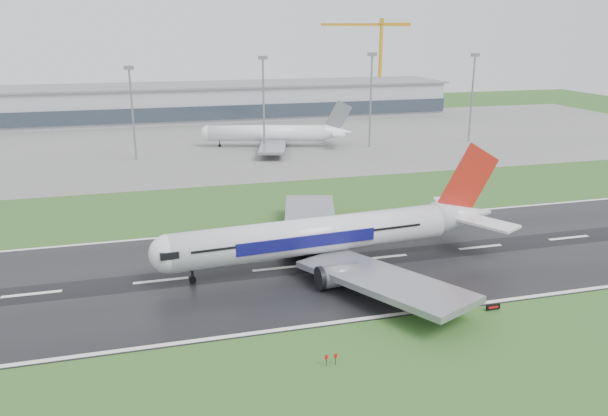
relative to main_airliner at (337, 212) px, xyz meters
name	(u,v)px	position (x,y,z in m)	size (l,w,h in m)	color
ground	(278,269)	(-10.71, 0.30, -9.68)	(520.00, 520.00, 0.00)	#28521E
runway	(278,268)	(-10.71, 0.30, -9.63)	(400.00, 45.00, 0.10)	black
apron	(202,142)	(-10.71, 125.30, -9.64)	(400.00, 130.00, 0.08)	slate
terminal	(187,103)	(-10.71, 185.30, -2.18)	(240.00, 36.00, 15.00)	#999CA5
main_airliner	(337,212)	(0.00, 0.00, 0.00)	(64.89, 61.80, 19.16)	silver
parked_airliner	(273,125)	(12.80, 109.51, -1.70)	(53.87, 50.15, 15.79)	white
tower_crane	(380,64)	(89.84, 200.30, 12.83)	(45.67, 2.49, 45.02)	orange
runway_sign	(493,307)	(16.71, -24.00, -9.16)	(2.30, 0.26, 1.04)	black
floodmast_2	(133,116)	(-34.16, 100.30, 4.42)	(0.64, 0.64, 28.21)	gray
floodmast_3	(264,107)	(7.69, 100.30, 5.65)	(0.64, 0.64, 30.66)	gray
floodmast_4	(371,103)	(45.48, 100.30, 5.98)	(0.64, 0.64, 31.32)	gray
floodmast_5	(472,100)	(84.69, 100.30, 5.65)	(0.64, 0.64, 30.66)	gray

